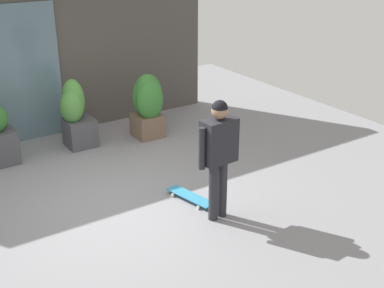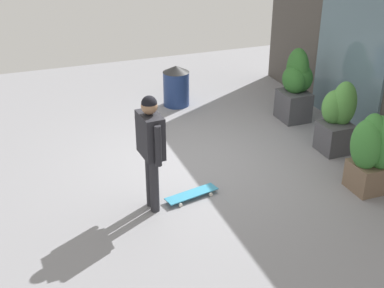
# 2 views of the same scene
# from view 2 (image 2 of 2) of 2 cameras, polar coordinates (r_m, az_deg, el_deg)

# --- Properties ---
(ground_plane) EXTENTS (12.00, 12.00, 0.00)m
(ground_plane) POSITION_cam_2_polar(r_m,az_deg,el_deg) (8.61, 1.25, -2.03)
(ground_plane) COLOR gray
(building_facade) EXTENTS (7.22, 0.31, 3.41)m
(building_facade) POSITION_cam_2_polar(r_m,az_deg,el_deg) (9.63, 20.01, 10.38)
(building_facade) COLOR #4C4742
(building_facade) RESTS_ON ground_plane
(skateboarder) EXTENTS (0.66, 0.29, 1.72)m
(skateboarder) POSITION_cam_2_polar(r_m,az_deg,el_deg) (6.93, -4.62, 0.29)
(skateboarder) COLOR #28282D
(skateboarder) RESTS_ON ground_plane
(skateboard) EXTENTS (0.38, 0.85, 0.08)m
(skateboard) POSITION_cam_2_polar(r_m,az_deg,el_deg) (7.62, -0.03, -5.58)
(skateboard) COLOR teal
(skateboard) RESTS_ON ground_plane
(planter_box_left) EXTENTS (0.73, 0.64, 1.40)m
(planter_box_left) POSITION_cam_2_polar(r_m,az_deg,el_deg) (10.24, 11.49, 6.60)
(planter_box_left) COLOR #47474C
(planter_box_left) RESTS_ON ground_plane
(planter_box_right) EXTENTS (0.58, 0.59, 1.25)m
(planter_box_right) POSITION_cam_2_polar(r_m,az_deg,el_deg) (9.11, 15.92, 2.92)
(planter_box_right) COLOR #47474C
(planter_box_right) RESTS_ON ground_plane
(planter_box_mid) EXTENTS (0.62, 0.59, 1.25)m
(planter_box_mid) POSITION_cam_2_polar(r_m,az_deg,el_deg) (7.96, 19.40, -0.56)
(planter_box_mid) COLOR brown
(planter_box_mid) RESTS_ON ground_plane
(trash_bin) EXTENTS (0.55, 0.55, 0.86)m
(trash_bin) POSITION_cam_2_polar(r_m,az_deg,el_deg) (10.77, -1.78, 6.52)
(trash_bin) COLOR navy
(trash_bin) RESTS_ON ground_plane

